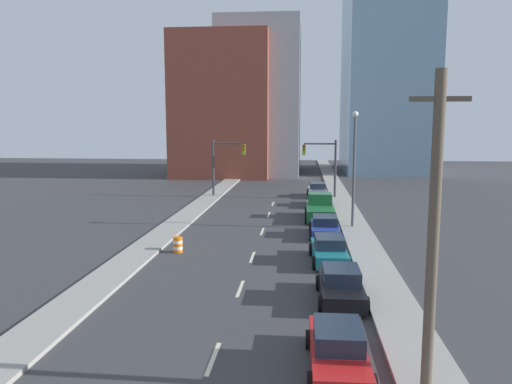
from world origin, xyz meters
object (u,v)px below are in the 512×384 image
at_px(sedan_red, 338,350).
at_px(sedan_white, 317,190).
at_px(utility_pole_right_near, 433,235).
at_px(traffic_signal_right, 326,161).
at_px(sedan_blue, 325,227).
at_px(traffic_barrel, 178,245).
at_px(sedan_black, 341,286).
at_px(sedan_teal, 329,250).
at_px(street_lamp, 354,162).
at_px(sedan_navy, 318,199).
at_px(traffic_signal_left, 222,161).
at_px(pickup_truck_green, 320,209).

height_order(sedan_red, sedan_white, sedan_white).
bearing_deg(sedan_white, utility_pole_right_near, -90.03).
distance_m(traffic_signal_right, sedan_white, 3.55).
distance_m(sedan_blue, sedan_white, 18.99).
xyz_separation_m(traffic_barrel, sedan_black, (9.27, -7.50, 0.21)).
xyz_separation_m(traffic_barrel, sedan_teal, (9.06, -1.30, 0.21)).
distance_m(traffic_signal_right, sedan_red, 37.04).
bearing_deg(sedan_blue, sedan_black, -88.89).
xyz_separation_m(street_lamp, sedan_blue, (-2.16, -2.78, -4.35)).
xyz_separation_m(traffic_barrel, sedan_navy, (9.01, 18.36, 0.16)).
height_order(traffic_signal_left, sedan_red, traffic_signal_left).
height_order(traffic_barrel, street_lamp, street_lamp).
bearing_deg(utility_pole_right_near, traffic_signal_left, 107.72).
relative_size(utility_pole_right_near, sedan_white, 2.08).
bearing_deg(traffic_signal_right, sedan_teal, -91.91).
distance_m(traffic_barrel, sedan_blue, 10.53).
relative_size(traffic_signal_left, sedan_red, 1.29).
distance_m(traffic_signal_right, sedan_navy, 5.78).
bearing_deg(traffic_signal_left, pickup_truck_green, -48.99).
relative_size(traffic_signal_right, street_lamp, 0.70).
bearing_deg(sedan_red, traffic_barrel, 121.65).
xyz_separation_m(sedan_red, sedan_teal, (0.34, 12.53, 0.02)).
relative_size(utility_pole_right_near, sedan_navy, 2.11).
xyz_separation_m(sedan_teal, pickup_truck_green, (-0.11, 12.88, 0.15)).
bearing_deg(sedan_blue, traffic_barrel, -149.44).
bearing_deg(street_lamp, traffic_signal_left, 129.36).
distance_m(sedan_red, sedan_black, 6.35).
bearing_deg(sedan_red, sedan_blue, 88.29).
bearing_deg(sedan_white, sedan_navy, -93.52).
height_order(traffic_signal_left, sedan_white, traffic_signal_left).
bearing_deg(utility_pole_right_near, traffic_signal_right, 91.94).
xyz_separation_m(traffic_barrel, street_lamp, (11.25, 8.08, 4.53)).
bearing_deg(traffic_signal_right, sedan_navy, -100.36).
xyz_separation_m(traffic_signal_left, utility_pole_right_near, (12.19, -38.14, 0.84)).
bearing_deg(sedan_blue, street_lamp, 52.48).
xyz_separation_m(traffic_signal_right, sedan_navy, (-0.86, -4.69, -3.26)).
bearing_deg(traffic_signal_right, sedan_black, -91.12).
distance_m(street_lamp, sedan_red, 22.47).
height_order(traffic_barrel, sedan_white, sedan_white).
xyz_separation_m(traffic_signal_left, sedan_blue, (10.12, -17.75, -3.24)).
height_order(traffic_signal_left, sedan_navy, traffic_signal_left).
bearing_deg(sedan_teal, pickup_truck_green, 87.75).
bearing_deg(street_lamp, sedan_blue, -127.85).
xyz_separation_m(traffic_signal_right, sedan_white, (-0.81, 1.24, -3.23)).
distance_m(traffic_signal_right, street_lamp, 15.08).
relative_size(sedan_teal, sedan_navy, 1.09).
bearing_deg(traffic_signal_right, sedan_blue, -92.49).
bearing_deg(sedan_blue, traffic_signal_right, 87.84).
distance_m(traffic_barrel, pickup_truck_green, 14.64).
xyz_separation_m(traffic_signal_right, utility_pole_right_near, (1.30, -38.14, 0.84)).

